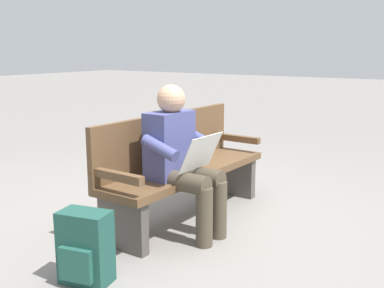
{
  "coord_description": "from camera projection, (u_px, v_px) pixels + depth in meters",
  "views": [
    {
      "loc": [
        3.2,
        2.16,
        1.45
      ],
      "look_at": [
        0.15,
        0.15,
        0.7
      ],
      "focal_mm": 43.78,
      "sensor_mm": 36.0,
      "label": 1
    }
  ],
  "objects": [
    {
      "name": "ground_plane",
      "position": [
        187.0,
        218.0,
        4.08
      ],
      "size": [
        40.0,
        40.0,
        0.0
      ],
      "primitive_type": "plane",
      "color": "gray"
    },
    {
      "name": "bench_near",
      "position": [
        181.0,
        166.0,
        4.03
      ],
      "size": [
        1.82,
        0.54,
        0.9
      ],
      "rotation": [
        0.0,
        0.0,
        -0.03
      ],
      "color": "brown",
      "rests_on": "ground"
    },
    {
      "name": "person_seated",
      "position": [
        181.0,
        156.0,
        3.62
      ],
      "size": [
        0.58,
        0.58,
        1.18
      ],
      "rotation": [
        0.0,
        0.0,
        -0.03
      ],
      "color": "#474C84",
      "rests_on": "ground"
    },
    {
      "name": "backpack",
      "position": [
        85.0,
        248.0,
        2.91
      ],
      "size": [
        0.28,
        0.35,
        0.47
      ],
      "rotation": [
        0.0,
        0.0,
        4.93
      ],
      "color": "#1E4C42",
      "rests_on": "ground"
    }
  ]
}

